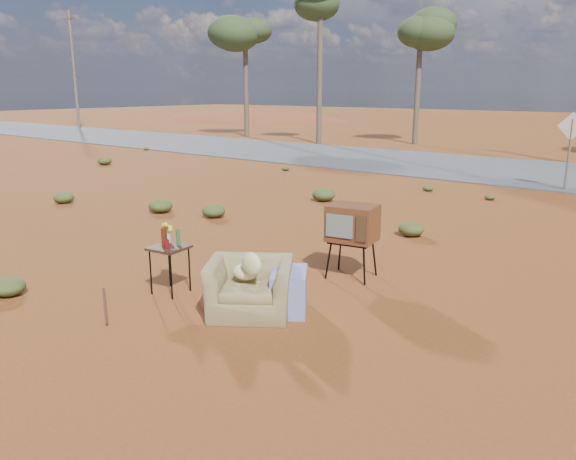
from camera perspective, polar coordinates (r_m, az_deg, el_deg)
The scene contains 13 objects.
ground at distance 7.81m, azimuth -5.64°, elevation -7.02°, with size 140.00×140.00×0.00m, color brown.
highway at distance 21.02m, azimuth 24.09°, elevation 5.32°, with size 140.00×7.00×0.04m, color #565659.
dirt_mound at distance 52.69m, azimuth -3.55°, elevation 11.10°, with size 26.00×18.00×2.00m, color brown.
armchair at distance 7.20m, azimuth -3.14°, elevation -5.15°, with size 1.37×1.36×0.93m.
tv_unit at distance 8.47m, azimuth 6.56°, elevation 0.60°, with size 0.79×0.67×1.13m.
side_table at distance 8.01m, azimuth -12.04°, elevation -1.40°, with size 0.53×0.53×0.96m.
rusty_bar at distance 7.91m, azimuth -18.08°, elevation -7.27°, with size 0.04×0.04×1.33m, color #461D12.
road_sign at distance 17.63m, azimuth 26.79°, elevation 8.42°, with size 0.78×0.06×2.19m.
eucalyptus_far_left at distance 34.33m, azimuth -4.38°, elevation 19.37°, with size 3.20×3.20×7.10m.
eucalyptus_left at distance 29.91m, azimuth 3.33°, elevation 22.05°, with size 3.20×3.20×8.10m.
eucalyptus_near_left at distance 30.31m, azimuth 13.32°, elevation 18.82°, with size 3.20×3.20×6.60m.
utility_pole_west at distance 43.51m, azimuth -20.92°, elevation 15.05°, with size 1.40×0.20×8.00m.
scrub_patch at distance 11.60m, azimuth 6.57°, elevation 0.76°, with size 17.49×8.07×0.33m.
Camera 1 is at (5.09, -5.21, 2.81)m, focal length 35.00 mm.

